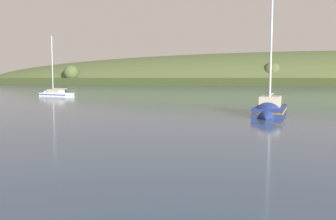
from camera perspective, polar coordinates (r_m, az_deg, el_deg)
far_shoreline_hill at (r=219.52m, az=17.64°, el=3.94°), size 553.69×86.64×37.86m
sailboat_near_mooring at (r=38.61m, az=15.78°, el=-0.37°), size 3.22×8.86×13.52m
sailboat_outer_reach at (r=79.13m, az=-17.71°, el=2.20°), size 8.82×3.95×13.72m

